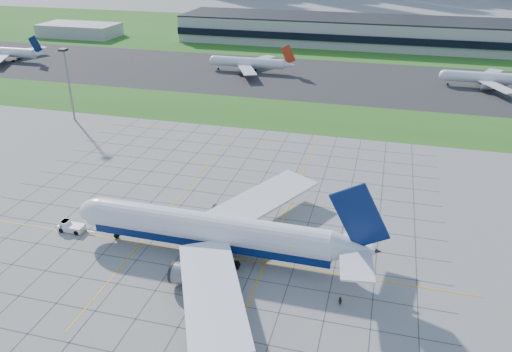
{
  "coord_description": "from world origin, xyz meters",
  "views": [
    {
      "loc": [
        37.89,
        -83.93,
        60.96
      ],
      "look_at": [
        9.37,
        23.01,
        7.0
      ],
      "focal_mm": 35.0,
      "sensor_mm": 36.0,
      "label": 1
    }
  ],
  "objects_px": {
    "crew_far": "(340,301)",
    "distant_jet_0": "(11,52)",
    "pushback_tug": "(70,227)",
    "distant_jet_2": "(489,78)",
    "airliner": "(213,231)",
    "light_mast": "(67,76)",
    "crew_near": "(61,229)",
    "distant_jet_1": "(250,63)"
  },
  "relations": [
    {
      "from": "airliner",
      "to": "distant_jet_2",
      "type": "height_order",
      "value": "airliner"
    },
    {
      "from": "light_mast",
      "to": "crew_near",
      "type": "relative_size",
      "value": 15.1
    },
    {
      "from": "crew_far",
      "to": "distant_jet_2",
      "type": "distance_m",
      "value": 166.09
    },
    {
      "from": "airliner",
      "to": "crew_far",
      "type": "height_order",
      "value": "airliner"
    },
    {
      "from": "crew_far",
      "to": "distant_jet_2",
      "type": "relative_size",
      "value": 0.04
    },
    {
      "from": "airliner",
      "to": "crew_far",
      "type": "distance_m",
      "value": 29.44
    },
    {
      "from": "distant_jet_1",
      "to": "airliner",
      "type": "bearing_deg",
      "value": -77.2
    },
    {
      "from": "light_mast",
      "to": "crew_near",
      "type": "distance_m",
      "value": 80.52
    },
    {
      "from": "distant_jet_1",
      "to": "distant_jet_2",
      "type": "bearing_deg",
      "value": -0.36
    },
    {
      "from": "distant_jet_2",
      "to": "distant_jet_0",
      "type": "bearing_deg",
      "value": -177.71
    },
    {
      "from": "distant_jet_2",
      "to": "crew_near",
      "type": "bearing_deg",
      "value": -126.14
    },
    {
      "from": "pushback_tug",
      "to": "distant_jet_2",
      "type": "xyz_separation_m",
      "value": [
        108.7,
        149.56,
        3.43
      ]
    },
    {
      "from": "crew_near",
      "to": "crew_far",
      "type": "xyz_separation_m",
      "value": [
        63.49,
        -8.48,
        0.08
      ]
    },
    {
      "from": "distant_jet_0",
      "to": "crew_near",
      "type": "bearing_deg",
      "value": -48.32
    },
    {
      "from": "crew_far",
      "to": "distant_jet_0",
      "type": "xyz_separation_m",
      "value": [
        -189.41,
        149.91,
        3.56
      ]
    },
    {
      "from": "airliner",
      "to": "distant_jet_0",
      "type": "xyz_separation_m",
      "value": [
        -161.94,
        140.46,
        -1.21
      ]
    },
    {
      "from": "light_mast",
      "to": "crew_near",
      "type": "height_order",
      "value": "light_mast"
    },
    {
      "from": "light_mast",
      "to": "pushback_tug",
      "type": "bearing_deg",
      "value": -57.54
    },
    {
      "from": "distant_jet_0",
      "to": "distant_jet_1",
      "type": "bearing_deg",
      "value": 4.52
    },
    {
      "from": "crew_far",
      "to": "airliner",
      "type": "bearing_deg",
      "value": -153.12
    },
    {
      "from": "crew_near",
      "to": "distant_jet_2",
      "type": "bearing_deg",
      "value": -18.01
    },
    {
      "from": "distant_jet_0",
      "to": "distant_jet_2",
      "type": "height_order",
      "value": "same"
    },
    {
      "from": "light_mast",
      "to": "pushback_tug",
      "type": "xyz_separation_m",
      "value": [
        42.24,
        -66.41,
        -15.13
      ]
    },
    {
      "from": "airliner",
      "to": "crew_far",
      "type": "xyz_separation_m",
      "value": [
        27.47,
        -9.46,
        -4.76
      ]
    },
    {
      "from": "light_mast",
      "to": "crew_near",
      "type": "bearing_deg",
      "value": -58.95
    },
    {
      "from": "distant_jet_2",
      "to": "airliner",
      "type": "bearing_deg",
      "value": -116.32
    },
    {
      "from": "distant_jet_1",
      "to": "distant_jet_2",
      "type": "xyz_separation_m",
      "value": [
        108.36,
        -0.67,
        0.0
      ]
    },
    {
      "from": "crew_far",
      "to": "pushback_tug",
      "type": "bearing_deg",
      "value": -143.09
    },
    {
      "from": "airliner",
      "to": "pushback_tug",
      "type": "distance_m",
      "value": 34.86
    },
    {
      "from": "crew_near",
      "to": "distant_jet_2",
      "type": "xyz_separation_m",
      "value": [
        110.17,
        150.87,
        3.64
      ]
    },
    {
      "from": "light_mast",
      "to": "crew_far",
      "type": "distance_m",
      "value": 130.04
    },
    {
      "from": "airliner",
      "to": "crew_far",
      "type": "relative_size",
      "value": 36.21
    },
    {
      "from": "pushback_tug",
      "to": "crew_far",
      "type": "height_order",
      "value": "pushback_tug"
    },
    {
      "from": "distant_jet_0",
      "to": "distant_jet_2",
      "type": "bearing_deg",
      "value": 2.29
    },
    {
      "from": "airliner",
      "to": "distant_jet_1",
      "type": "bearing_deg",
      "value": 103.4
    },
    {
      "from": "airliner",
      "to": "crew_far",
      "type": "bearing_deg",
      "value": -18.4
    },
    {
      "from": "pushback_tug",
      "to": "crew_far",
      "type": "xyz_separation_m",
      "value": [
        62.02,
        -9.79,
        -0.13
      ]
    },
    {
      "from": "pushback_tug",
      "to": "distant_jet_2",
      "type": "bearing_deg",
      "value": 54.59
    },
    {
      "from": "pushback_tug",
      "to": "crew_near",
      "type": "height_order",
      "value": "pushback_tug"
    },
    {
      "from": "light_mast",
      "to": "crew_far",
      "type": "bearing_deg",
      "value": -36.16
    },
    {
      "from": "distant_jet_1",
      "to": "pushback_tug",
      "type": "bearing_deg",
      "value": -90.13
    },
    {
      "from": "crew_near",
      "to": "distant_jet_1",
      "type": "relative_size",
      "value": 0.04
    }
  ]
}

